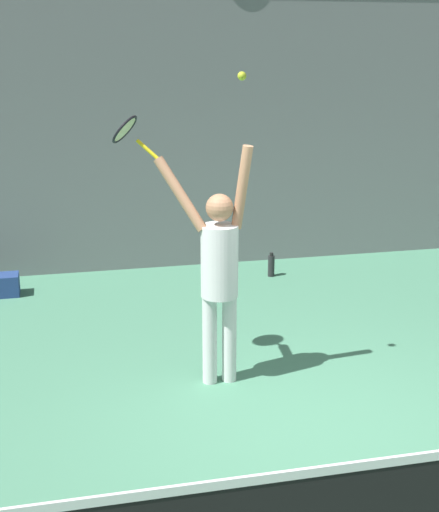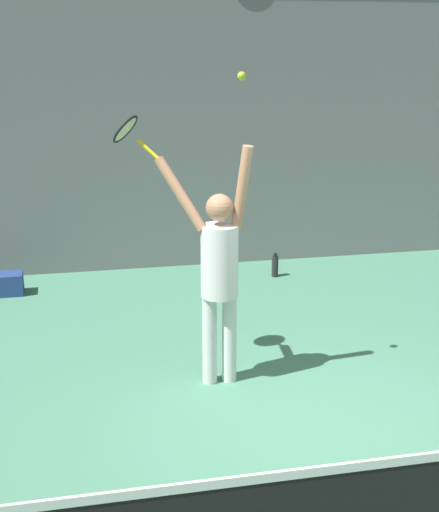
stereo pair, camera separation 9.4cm
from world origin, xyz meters
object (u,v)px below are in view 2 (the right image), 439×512
at_px(water_bottle, 275,266).
at_px(tennis_racket, 128,131).
at_px(tennis_player, 219,267).
at_px(tennis_ball, 242,76).

bearing_deg(water_bottle, tennis_racket, -130.24).
relative_size(tennis_player, water_bottle, 6.69).
height_order(tennis_player, tennis_ball, tennis_ball).
bearing_deg(tennis_racket, tennis_player, -28.99).
distance_m(tennis_player, tennis_racket, 1.41).
distance_m(tennis_racket, tennis_ball, 1.11).
bearing_deg(water_bottle, tennis_ball, -112.04).
relative_size(tennis_player, tennis_ball, 30.10).
xyz_separation_m(tennis_racket, water_bottle, (2.07, 2.44, -2.08)).
bearing_deg(tennis_ball, tennis_racket, 152.04).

